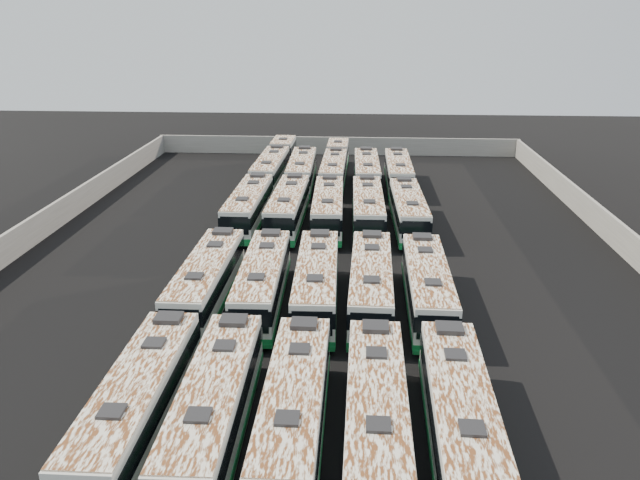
% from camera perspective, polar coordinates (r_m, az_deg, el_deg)
% --- Properties ---
extents(ground, '(140.00, 140.00, 0.00)m').
position_cam_1_polar(ground, '(44.85, -0.04, -2.08)').
color(ground, black).
rests_on(ground, ground).
extents(perimeter_wall, '(45.20, 73.20, 2.20)m').
position_cam_1_polar(perimeter_wall, '(44.45, -0.04, -0.77)').
color(perimeter_wall, gray).
rests_on(perimeter_wall, ground).
extents(bus_front_far_left, '(2.50, 11.65, 3.28)m').
position_cam_1_polar(bus_front_far_left, '(27.78, -16.28, -14.16)').
color(bus_front_far_left, silver).
rests_on(bus_front_far_left, ground).
extents(bus_front_left, '(2.63, 11.64, 3.27)m').
position_cam_1_polar(bus_front_left, '(26.91, -9.62, -14.81)').
color(bus_front_left, silver).
rests_on(bus_front_left, ground).
extents(bus_front_center, '(2.42, 11.44, 3.22)m').
position_cam_1_polar(bus_front_center, '(26.45, -2.36, -15.26)').
color(bus_front_center, silver).
rests_on(bus_front_center, ground).
extents(bus_front_right, '(2.54, 11.54, 3.24)m').
position_cam_1_polar(bus_front_right, '(26.21, 5.16, -15.68)').
color(bus_front_right, silver).
rests_on(bus_front_right, ground).
extents(bus_front_far_right, '(2.74, 11.67, 3.27)m').
position_cam_1_polar(bus_front_far_right, '(26.53, 12.69, -15.62)').
color(bus_front_far_right, silver).
rests_on(bus_front_far_right, ground).
extents(bus_midfront_far_left, '(2.56, 11.68, 3.29)m').
position_cam_1_polar(bus_midfront_far_left, '(38.31, -10.31, -3.72)').
color(bus_midfront_far_left, silver).
rests_on(bus_midfront_far_left, ground).
extents(bus_midfront_left, '(2.67, 11.48, 3.22)m').
position_cam_1_polar(bus_midfront_left, '(37.85, -5.28, -3.82)').
color(bus_midfront_left, silver).
rests_on(bus_midfront_left, ground).
extents(bus_midfront_center, '(2.71, 11.59, 3.25)m').
position_cam_1_polar(bus_midfront_center, '(37.48, -0.30, -3.95)').
color(bus_midfront_center, silver).
rests_on(bus_midfront_center, ground).
extents(bus_midfront_right, '(2.70, 11.62, 3.26)m').
position_cam_1_polar(bus_midfront_right, '(37.41, 4.68, -4.07)').
color(bus_midfront_right, silver).
rests_on(bus_midfront_right, ground).
extents(bus_midfront_far_right, '(2.56, 11.43, 3.21)m').
position_cam_1_polar(bus_midfront_far_right, '(37.57, 9.79, -4.24)').
color(bus_midfront_far_right, silver).
rests_on(bus_midfront_far_right, ground).
extents(bus_midback_far_left, '(2.61, 11.66, 3.28)m').
position_cam_1_polar(bus_midback_far_left, '(52.40, -6.55, 3.05)').
color(bus_midback_far_left, silver).
rests_on(bus_midback_far_left, ground).
extents(bus_midback_left, '(2.68, 11.70, 3.28)m').
position_cam_1_polar(bus_midback_left, '(51.87, -2.94, 2.98)').
color(bus_midback_left, silver).
rests_on(bus_midback_left, ground).
extents(bus_midback_center, '(2.66, 11.47, 3.22)m').
position_cam_1_polar(bus_midback_center, '(51.66, 0.75, 2.89)').
color(bus_midback_center, silver).
rests_on(bus_midback_center, ground).
extents(bus_midback_right, '(2.62, 11.62, 3.26)m').
position_cam_1_polar(bus_midback_right, '(51.54, 4.40, 2.82)').
color(bus_midback_right, silver).
rests_on(bus_midback_right, ground).
extents(bus_midback_far_right, '(2.66, 11.37, 3.19)m').
position_cam_1_polar(bus_midback_far_right, '(51.64, 8.09, 2.66)').
color(bus_midback_far_right, silver).
rests_on(bus_midback_far_right, ground).
extents(bus_back_far_left, '(2.84, 18.14, 3.28)m').
position_cam_1_polar(bus_back_far_left, '(67.51, -4.13, 7.00)').
color(bus_back_far_left, silver).
rests_on(bus_back_far_left, ground).
extents(bus_back_left, '(2.64, 11.59, 3.25)m').
position_cam_1_polar(bus_back_left, '(63.99, -1.69, 6.30)').
color(bus_back_left, silver).
rests_on(bus_back_left, ground).
extents(bus_back_center, '(2.61, 17.34, 3.14)m').
position_cam_1_polar(bus_back_center, '(66.71, 1.38, 6.82)').
color(bus_back_center, silver).
rests_on(bus_back_center, ground).
extents(bus_back_right, '(2.61, 11.49, 3.23)m').
position_cam_1_polar(bus_back_right, '(63.73, 4.30, 6.18)').
color(bus_back_right, silver).
rests_on(bus_back_right, ground).
extents(bus_back_far_right, '(2.42, 11.40, 3.21)m').
position_cam_1_polar(bus_back_far_right, '(63.98, 7.18, 6.13)').
color(bus_back_far_right, silver).
rests_on(bus_back_far_right, ground).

